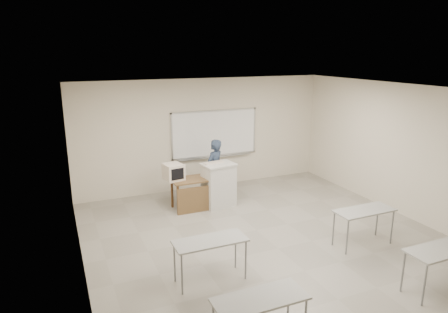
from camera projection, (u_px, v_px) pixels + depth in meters
name	position (u px, v px, depth m)	size (l,w,h in m)	color
floor	(278.00, 249.00, 7.70)	(7.00, 8.00, 0.01)	gray
whiteboard	(215.00, 134.00, 10.95)	(2.48, 0.10, 1.31)	white
student_desks	(324.00, 248.00, 6.33)	(4.40, 2.20, 0.73)	gray
instructor_desk	(199.00, 189.00, 9.50)	(1.24, 0.62, 0.75)	brown
podium	(219.00, 185.00, 9.70)	(0.76, 0.56, 1.07)	#B9B6B1
crt_monitor	(173.00, 172.00, 9.39)	(0.41, 0.46, 0.39)	beige
laptop	(215.00, 175.00, 9.56)	(0.32, 0.29, 0.23)	black
mouse	(222.00, 177.00, 9.57)	(0.10, 0.06, 0.04)	#979B9E
keyboard	(214.00, 163.00, 9.60)	(0.50, 0.17, 0.03)	beige
presenter	(215.00, 169.00, 10.12)	(0.57, 0.37, 1.56)	black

